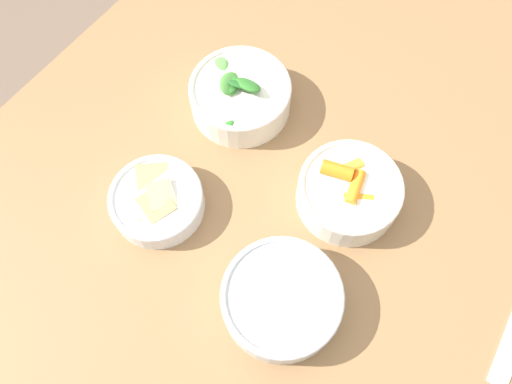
{
  "coord_description": "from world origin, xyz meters",
  "views": [
    {
      "loc": [
        0.27,
        0.17,
        1.48
      ],
      "look_at": [
        0.01,
        -0.02,
        0.76
      ],
      "focal_mm": 35.0,
      "sensor_mm": 36.0,
      "label": 1
    }
  ],
  "objects_px": {
    "bowl_cookies": "(157,200)",
    "bowl_carrots": "(349,191)",
    "bowl_greens": "(240,95)",
    "bowl_beans_hotdog": "(281,299)"
  },
  "relations": [
    {
      "from": "bowl_greens",
      "to": "bowl_beans_hotdog",
      "type": "distance_m",
      "value": 0.36
    },
    {
      "from": "bowl_greens",
      "to": "bowl_beans_hotdog",
      "type": "xyz_separation_m",
      "value": [
        0.25,
        0.26,
        -0.01
      ]
    },
    {
      "from": "bowl_cookies",
      "to": "bowl_greens",
      "type": "bearing_deg",
      "value": -178.13
    },
    {
      "from": "bowl_greens",
      "to": "bowl_cookies",
      "type": "height_order",
      "value": "bowl_greens"
    },
    {
      "from": "bowl_carrots",
      "to": "bowl_beans_hotdog",
      "type": "height_order",
      "value": "bowl_carrots"
    },
    {
      "from": "bowl_cookies",
      "to": "bowl_carrots",
      "type": "bearing_deg",
      "value": 127.72
    },
    {
      "from": "bowl_carrots",
      "to": "bowl_cookies",
      "type": "relative_size",
      "value": 1.1
    },
    {
      "from": "bowl_greens",
      "to": "bowl_carrots",
      "type": "bearing_deg",
      "value": 79.24
    },
    {
      "from": "bowl_greens",
      "to": "bowl_cookies",
      "type": "distance_m",
      "value": 0.23
    },
    {
      "from": "bowl_carrots",
      "to": "bowl_cookies",
      "type": "height_order",
      "value": "bowl_carrots"
    }
  ]
}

